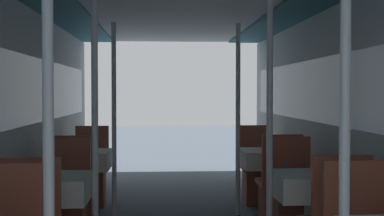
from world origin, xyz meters
The scene contains 18 objects.
wall_left centered at (-1.39, 2.80, 1.12)m, with size 0.05×8.41×2.14m.
wall_right centered at (1.39, 2.80, 1.12)m, with size 0.05×8.41×2.14m.
support_pole_left_0 centered at (-0.69, 0.99, 1.07)m, with size 0.05×0.05×2.14m.
dining_table_left_1 centered at (-1.02, 2.72, 0.60)m, with size 0.58×0.58×0.73m.
chair_left_far_1 centered at (-1.02, 3.30, 0.30)m, with size 0.41×0.41×0.96m.
support_pole_left_1 centered at (-0.69, 2.72, 1.07)m, with size 0.05×0.05×2.14m.
dining_table_left_2 centered at (-1.02, 4.45, 0.60)m, with size 0.58×0.58×0.73m.
chair_left_near_2 centered at (-1.02, 3.87, 0.30)m, with size 0.41×0.41×0.96m.
chair_left_far_2 centered at (-1.02, 5.02, 0.30)m, with size 0.41×0.41×0.96m.
support_pole_left_2 centered at (-0.69, 4.45, 1.07)m, with size 0.05×0.05×2.14m.
support_pole_right_0 centered at (0.69, 0.99, 1.07)m, with size 0.05×0.05×2.14m.
dining_table_right_1 centered at (1.02, 2.72, 0.60)m, with size 0.58×0.58×0.73m.
chair_right_far_1 centered at (1.02, 3.30, 0.30)m, with size 0.41×0.41×0.96m.
support_pole_right_1 centered at (0.69, 2.72, 1.07)m, with size 0.05×0.05×2.14m.
dining_table_right_2 centered at (1.02, 4.45, 0.60)m, with size 0.58×0.58×0.73m.
chair_right_near_2 centered at (1.02, 3.87, 0.30)m, with size 0.41×0.41×0.96m.
chair_right_far_2 centered at (1.02, 5.02, 0.30)m, with size 0.41×0.41×0.96m.
support_pole_right_2 centered at (0.69, 4.45, 1.07)m, with size 0.05×0.05×2.14m.
Camera 1 is at (-0.18, -1.46, 1.38)m, focal length 50.00 mm.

